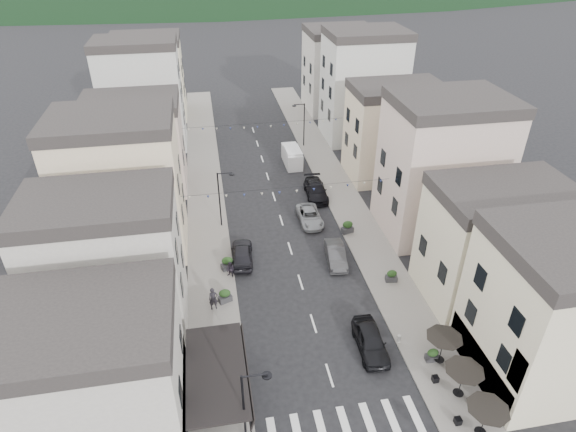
# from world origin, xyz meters

# --- Properties ---
(sidewalk_left) EXTENTS (4.00, 76.00, 0.12)m
(sidewalk_left) POSITION_xyz_m (-7.50, 32.00, 0.06)
(sidewalk_left) COLOR slate
(sidewalk_left) RESTS_ON ground
(sidewalk_right) EXTENTS (4.00, 76.00, 0.12)m
(sidewalk_right) POSITION_xyz_m (7.50, 32.00, 0.06)
(sidewalk_right) COLOR slate
(sidewalk_right) RESTS_ON ground
(boutique_building) EXTENTS (12.00, 8.00, 8.00)m
(boutique_building) POSITION_xyz_m (-15.50, 5.00, 4.00)
(boutique_building) COLOR #AEA8A0
(boutique_building) RESTS_ON ground
(bistro_building) EXTENTS (10.00, 8.00, 10.00)m
(bistro_building) POSITION_xyz_m (14.50, 4.00, 5.00)
(bistro_building) COLOR beige
(bistro_building) RESTS_ON ground
(boutique_awning) EXTENTS (3.77, 7.50, 3.28)m
(boutique_awning) POSITION_xyz_m (-7.25, 5.00, 3.11)
(boutique_awning) COLOR black
(boutique_awning) RESTS_ON ground
(buildings_row_left) EXTENTS (10.20, 54.16, 14.00)m
(buildings_row_left) POSITION_xyz_m (-14.50, 37.75, 6.12)
(buildings_row_left) COLOR #AEA8A0
(buildings_row_left) RESTS_ON ground
(buildings_row_right) EXTENTS (10.20, 54.16, 14.50)m
(buildings_row_right) POSITION_xyz_m (14.50, 36.59, 6.32)
(buildings_row_right) COLOR beige
(buildings_row_right) RESTS_ON ground
(cafe_terrace) EXTENTS (2.50, 8.10, 2.53)m
(cafe_terrace) POSITION_xyz_m (7.70, 2.80, 2.36)
(cafe_terrace) COLOR black
(cafe_terrace) RESTS_ON ground
(streetlamp_left_near) EXTENTS (1.70, 0.56, 6.00)m
(streetlamp_left_near) POSITION_xyz_m (-5.82, 2.00, 3.70)
(streetlamp_left_near) COLOR black
(streetlamp_left_near) RESTS_ON ground
(streetlamp_left_far) EXTENTS (1.70, 0.56, 6.00)m
(streetlamp_left_far) POSITION_xyz_m (-5.82, 26.00, 3.70)
(streetlamp_left_far) COLOR black
(streetlamp_left_far) RESTS_ON ground
(streetlamp_right_far) EXTENTS (1.70, 0.56, 6.00)m
(streetlamp_right_far) POSITION_xyz_m (5.82, 44.00, 3.70)
(streetlamp_right_far) COLOR black
(streetlamp_right_far) RESTS_ON ground
(bollards) EXTENTS (11.66, 10.26, 0.60)m
(bollards) POSITION_xyz_m (0.00, 5.50, 0.42)
(bollards) COLOR gray
(bollards) RESTS_ON ground
(bunting_near) EXTENTS (19.00, 0.28, 0.62)m
(bunting_near) POSITION_xyz_m (0.00, 22.00, 5.65)
(bunting_near) COLOR black
(bunting_near) RESTS_ON ground
(bunting_far) EXTENTS (19.00, 0.28, 0.62)m
(bunting_far) POSITION_xyz_m (0.00, 38.00, 5.65)
(bunting_far) COLOR black
(bunting_far) RESTS_ON ground
(parked_car_a) EXTENTS (2.11, 4.85, 1.63)m
(parked_car_a) POSITION_xyz_m (3.44, 7.80, 0.81)
(parked_car_a) COLOR black
(parked_car_a) RESTS_ON ground
(parked_car_b) EXTENTS (2.02, 4.62, 1.48)m
(parked_car_b) POSITION_xyz_m (3.70, 18.30, 0.74)
(parked_car_b) COLOR #313134
(parked_car_b) RESTS_ON ground
(parked_car_c) EXTENTS (2.24, 4.82, 1.34)m
(parked_car_c) POSITION_xyz_m (2.80, 25.19, 0.67)
(parked_car_c) COLOR gray
(parked_car_c) RESTS_ON ground
(parked_car_d) EXTENTS (2.48, 5.53, 1.57)m
(parked_car_d) POSITION_xyz_m (4.60, 30.25, 0.79)
(parked_car_d) COLOR black
(parked_car_d) RESTS_ON ground
(parked_car_e) EXTENTS (2.28, 4.86, 1.61)m
(parked_car_e) POSITION_xyz_m (-4.60, 19.87, 0.80)
(parked_car_e) COLOR black
(parked_car_e) RESTS_ON ground
(delivery_van) EXTENTS (1.94, 4.80, 2.29)m
(delivery_van) POSITION_xyz_m (3.51, 38.77, 1.12)
(delivery_van) COLOR silver
(delivery_van) RESTS_ON ground
(pedestrian_a) EXTENTS (0.78, 0.58, 1.98)m
(pedestrian_a) POSITION_xyz_m (-7.41, 13.91, 1.11)
(pedestrian_a) COLOR black
(pedestrian_a) RESTS_ON sidewalk_left
(pedestrian_b) EXTENTS (0.94, 0.91, 1.52)m
(pedestrian_b) POSITION_xyz_m (-5.80, 17.65, 0.88)
(pedestrian_b) COLOR black
(pedestrian_b) RESTS_ON sidewalk_left
(planter_la) EXTENTS (1.20, 0.94, 1.19)m
(planter_la) POSITION_xyz_m (-6.50, 14.59, 0.70)
(planter_la) COLOR #2D2D2F
(planter_la) RESTS_ON sidewalk_left
(planter_lb) EXTENTS (1.25, 0.99, 1.23)m
(planter_lb) POSITION_xyz_m (-6.00, 18.80, 0.72)
(planter_lb) COLOR #2B2A2D
(planter_lb) RESTS_ON sidewalk_left
(planter_ra) EXTENTS (0.95, 0.56, 1.04)m
(planter_ra) POSITION_xyz_m (7.34, 5.93, 0.62)
(planter_ra) COLOR #29292B
(planter_ra) RESTS_ON sidewalk_right
(planter_rb) EXTENTS (1.06, 0.69, 1.10)m
(planter_rb) POSITION_xyz_m (7.61, 14.67, 0.66)
(planter_rb) COLOR #303033
(planter_rb) RESTS_ON sidewalk_right
(planter_rc) EXTENTS (1.26, 0.89, 1.28)m
(planter_rc) POSITION_xyz_m (6.00, 22.51, 0.74)
(planter_rc) COLOR #2F2F32
(planter_rc) RESTS_ON sidewalk_right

